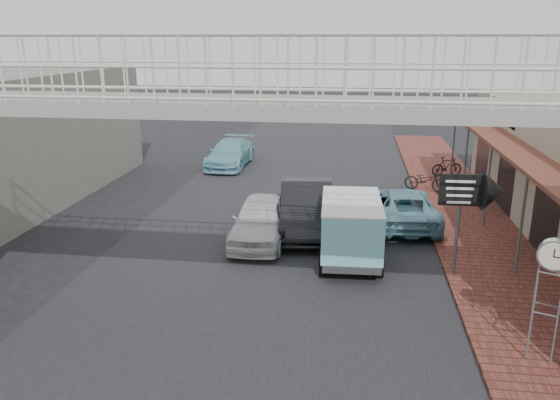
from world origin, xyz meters
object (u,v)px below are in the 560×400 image
(white_hatchback, at_px, (260,220))
(angkot_far, at_px, (230,153))
(angkot_curb, at_px, (403,206))
(dark_sedan, at_px, (306,207))
(motorcycle_near, at_px, (425,180))
(motorcycle_far, at_px, (447,166))
(street_clock, at_px, (553,260))
(angkot_van, at_px, (351,221))
(arrow_sign, at_px, (489,192))

(white_hatchback, xyz_separation_m, angkot_far, (-3.35, 10.31, -0.05))
(angkot_curb, bearing_deg, dark_sedan, 14.94)
(angkot_far, bearing_deg, dark_sedan, -61.30)
(motorcycle_near, bearing_deg, white_hatchback, 157.95)
(motorcycle_far, bearing_deg, street_clock, 158.54)
(angkot_van, xyz_separation_m, motorcycle_far, (4.33, 10.41, -0.63))
(angkot_van, relative_size, street_clock, 1.53)
(street_clock, bearing_deg, motorcycle_near, 115.30)
(white_hatchback, bearing_deg, motorcycle_near, 46.65)
(angkot_curb, xyz_separation_m, angkot_far, (-8.00, 7.99, 0.03))
(angkot_curb, height_order, street_clock, street_clock)
(white_hatchback, distance_m, angkot_curb, 5.19)
(dark_sedan, distance_m, motorcycle_far, 9.97)
(angkot_far, bearing_deg, motorcycle_near, -21.19)
(motorcycle_far, bearing_deg, angkot_far, 64.69)
(motorcycle_far, bearing_deg, dark_sedan, 124.35)
(angkot_far, xyz_separation_m, arrow_sign, (9.76, -12.34, 1.78))
(dark_sedan, bearing_deg, arrow_sign, -39.05)
(dark_sedan, xyz_separation_m, angkot_curb, (3.28, 1.10, -0.18))
(angkot_curb, bearing_deg, arrow_sign, 108.50)
(motorcycle_near, bearing_deg, dark_sedan, 159.53)
(motorcycle_far, height_order, arrow_sign, arrow_sign)
(dark_sedan, height_order, angkot_curb, dark_sedan)
(angkot_far, bearing_deg, arrow_sign, -50.35)
(white_hatchback, distance_m, dark_sedan, 1.83)
(angkot_far, relative_size, arrow_sign, 1.57)
(dark_sedan, bearing_deg, white_hatchback, -144.63)
(angkot_far, distance_m, motorcycle_far, 10.60)
(angkot_curb, distance_m, angkot_van, 3.91)
(white_hatchback, relative_size, motorcycle_far, 2.77)
(angkot_far, distance_m, angkot_van, 13.03)
(white_hatchback, xyz_separation_m, angkot_curb, (4.65, 2.31, -0.07))
(dark_sedan, height_order, motorcycle_far, dark_sedan)
(arrow_sign, bearing_deg, angkot_far, 126.28)
(white_hatchback, height_order, arrow_sign, arrow_sign)
(motorcycle_far, distance_m, arrow_sign, 11.50)
(motorcycle_near, bearing_deg, angkot_van, 178.55)
(dark_sedan, distance_m, street_clock, 9.09)
(white_hatchback, distance_m, motorcycle_far, 11.75)
(motorcycle_near, bearing_deg, street_clock, -155.82)
(dark_sedan, bearing_deg, motorcycle_far, 47.82)
(dark_sedan, relative_size, angkot_curb, 1.08)
(white_hatchback, relative_size, arrow_sign, 1.43)
(motorcycle_near, bearing_deg, motorcycle_far, -4.71)
(angkot_van, bearing_deg, white_hatchback, 156.24)
(street_clock, bearing_deg, angkot_curb, 125.62)
(motorcycle_far, bearing_deg, angkot_curb, 140.10)
(angkot_van, bearing_deg, angkot_curb, 60.36)
(angkot_curb, height_order, arrow_sign, arrow_sign)
(angkot_far, bearing_deg, white_hatchback, -70.69)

